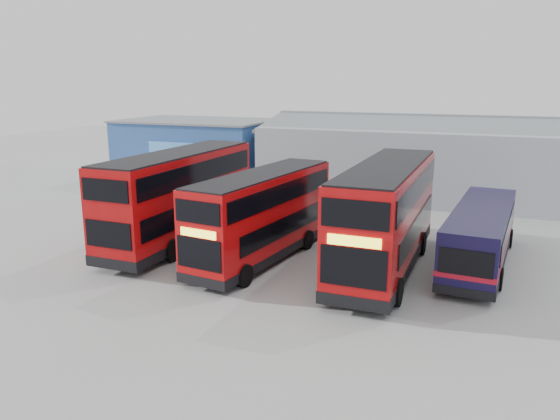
% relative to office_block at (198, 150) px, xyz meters
% --- Properties ---
extents(ground_plane, '(120.00, 120.00, 0.00)m').
position_rel_office_block_xyz_m(ground_plane, '(14.00, -17.99, -2.58)').
color(ground_plane, gray).
rests_on(ground_plane, ground).
extents(office_block, '(12.30, 8.32, 5.12)m').
position_rel_office_block_xyz_m(office_block, '(0.00, 0.00, 0.00)').
color(office_block, '#23488C').
rests_on(office_block, ground).
extents(maintenance_shed, '(30.50, 12.00, 5.89)m').
position_rel_office_block_xyz_m(maintenance_shed, '(22.00, 2.01, 0.02)').
color(maintenance_shed, '#959BA3').
rests_on(maintenance_shed, ground).
extents(double_decker_left, '(3.04, 11.41, 4.80)m').
position_rel_office_block_xyz_m(double_decker_left, '(8.10, -16.13, -0.19)').
color(double_decker_left, '#AF0A0C').
rests_on(double_decker_left, ground).
extents(double_decker_centre, '(3.66, 10.16, 4.21)m').
position_rel_office_block_xyz_m(double_decker_centre, '(13.22, -17.14, -0.48)').
color(double_decker_centre, '#AF0A0C').
rests_on(double_decker_centre, ground).
extents(double_decker_right, '(3.00, 11.43, 4.82)m').
position_rel_office_block_xyz_m(double_decker_right, '(18.87, -16.39, -0.18)').
color(double_decker_right, '#AF0A0C').
rests_on(double_decker_right, ground).
extents(single_decker_blue, '(3.10, 10.30, 2.75)m').
position_rel_office_block_xyz_m(single_decker_blue, '(22.87, -14.29, -1.21)').
color(single_decker_blue, '#0E0C36').
rests_on(single_decker_blue, ground).
extents(panel_van, '(2.65, 4.94, 2.05)m').
position_rel_office_block_xyz_m(panel_van, '(-1.15, -5.52, -1.43)').
color(panel_van, silver).
rests_on(panel_van, ground).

